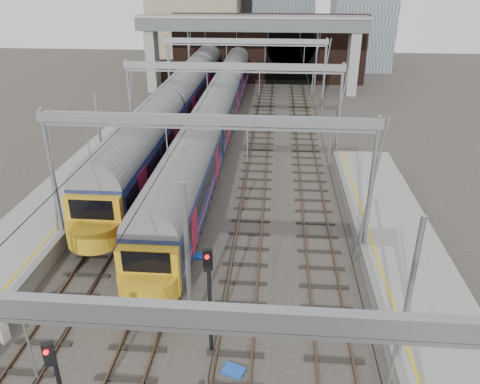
# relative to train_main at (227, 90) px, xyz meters

# --- Properties ---
(ground) EXTENTS (160.00, 160.00, 0.00)m
(ground) POSITION_rel_train_main_xyz_m (2.00, -35.99, -2.53)
(ground) COLOR #38332D
(ground) RESTS_ON ground
(tracks) EXTENTS (14.40, 80.00, 0.22)m
(tracks) POSITION_rel_train_main_xyz_m (2.00, -20.99, -2.51)
(tracks) COLOR #4C3828
(tracks) RESTS_ON ground
(overhead_line) EXTENTS (16.80, 80.00, 8.00)m
(overhead_line) POSITION_rel_train_main_xyz_m (2.00, -14.51, 4.04)
(overhead_line) COLOR gray
(overhead_line) RESTS_ON ground
(retaining_wall) EXTENTS (28.00, 2.75, 9.00)m
(retaining_wall) POSITION_rel_train_main_xyz_m (3.40, 15.94, 1.80)
(retaining_wall) COLOR black
(retaining_wall) RESTS_ON ground
(overbridge) EXTENTS (28.00, 3.00, 9.25)m
(overbridge) POSITION_rel_train_main_xyz_m (2.00, 10.01, 4.74)
(overbridge) COLOR gray
(overbridge) RESTS_ON ground
(train_main) EXTENTS (2.87, 66.26, 4.91)m
(train_main) POSITION_rel_train_main_xyz_m (0.00, 0.00, 0.00)
(train_main) COLOR black
(train_main) RESTS_ON ground
(train_second) EXTENTS (3.12, 54.04, 5.26)m
(train_second) POSITION_rel_train_main_xyz_m (-4.00, -1.84, 0.15)
(train_second) COLOR black
(train_second) RESTS_ON ground
(signal_near_left) EXTENTS (0.36, 0.45, 4.49)m
(signal_near_left) POSITION_rel_train_main_xyz_m (-0.95, -39.78, 0.33)
(signal_near_left) COLOR black
(signal_near_left) RESTS_ON ground
(signal_near_centre) EXTENTS (0.39, 0.47, 4.93)m
(signal_near_centre) POSITION_rel_train_main_xyz_m (3.03, -35.18, 0.58)
(signal_near_centre) COLOR black
(signal_near_centre) RESTS_ON ground
(relay_cabinet) EXTENTS (0.60, 0.53, 1.03)m
(relay_cabinet) POSITION_rel_train_main_xyz_m (-5.80, -35.33, -2.01)
(relay_cabinet) COLOR silver
(relay_cabinet) RESTS_ON ground
(equip_cover_a) EXTENTS (0.87, 0.62, 0.10)m
(equip_cover_a) POSITION_rel_train_main_xyz_m (1.23, -28.35, -2.48)
(equip_cover_a) COLOR blue
(equip_cover_a) RESTS_ON ground
(equip_cover_b) EXTENTS (0.95, 0.77, 0.10)m
(equip_cover_b) POSITION_rel_train_main_xyz_m (0.65, -24.78, -2.48)
(equip_cover_b) COLOR blue
(equip_cover_b) RESTS_ON ground
(equip_cover_c) EXTENTS (1.00, 0.85, 0.10)m
(equip_cover_c) POSITION_rel_train_main_xyz_m (4.04, -36.24, -2.48)
(equip_cover_c) COLOR blue
(equip_cover_c) RESTS_ON ground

